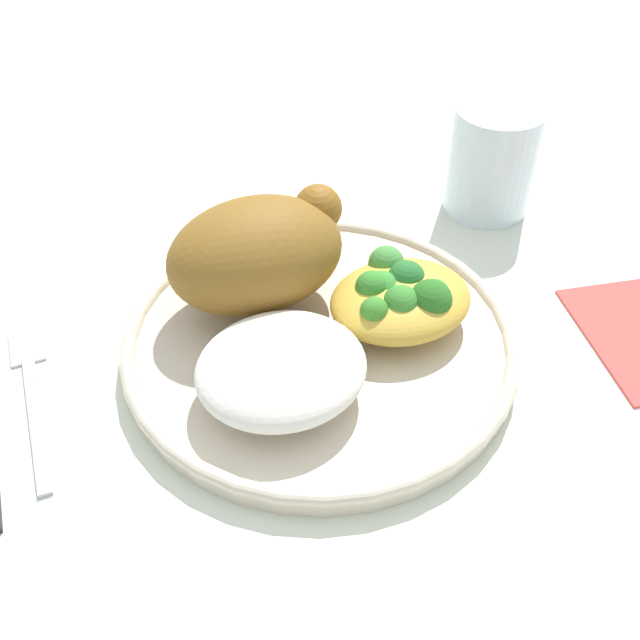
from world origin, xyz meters
TOP-DOWN VIEW (x-y plane):
  - ground_plane at (0.00, 0.00)m, footprint 2.00×2.00m
  - plate at (0.00, 0.00)m, footprint 0.26×0.26m
  - roasted_chicken at (-0.02, 0.05)m, footprint 0.12×0.09m
  - rice_pile at (-0.04, -0.04)m, footprint 0.10×0.09m
  - mac_cheese_with_broccoli at (0.05, -0.01)m, footprint 0.09×0.08m
  - fork at (-0.18, 0.04)m, footprint 0.02×0.14m
  - water_glass at (0.19, 0.10)m, footprint 0.07×0.07m

SIDE VIEW (x-z plane):
  - ground_plane at x=0.00m, z-range 0.00..0.00m
  - fork at x=-0.18m, z-range 0.00..0.01m
  - plate at x=0.00m, z-range 0.00..0.02m
  - mac_cheese_with_broccoli at x=0.05m, z-range 0.02..0.05m
  - rice_pile at x=-0.04m, z-range 0.02..0.05m
  - water_glass at x=0.19m, z-range 0.00..0.09m
  - roasted_chicken at x=-0.02m, z-range 0.02..0.09m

